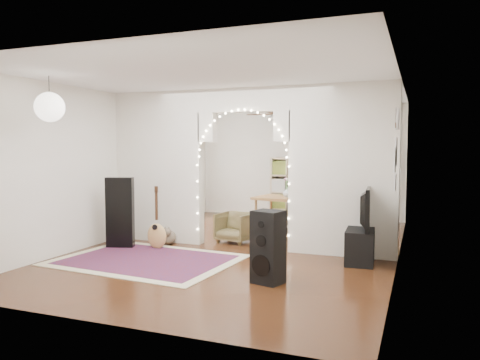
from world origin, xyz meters
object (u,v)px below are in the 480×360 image
(dining_table, at_px, (288,201))
(dining_chair_right, at_px, (320,215))
(bookcase, at_px, (305,193))
(dining_chair_left, at_px, (235,227))
(media_console, at_px, (361,244))
(floor_speaker, at_px, (268,247))
(acoustic_guitar, at_px, (157,226))

(dining_table, height_order, dining_chair_right, dining_table)
(bookcase, distance_m, dining_chair_left, 2.18)
(bookcase, xyz_separation_m, dining_chair_right, (0.30, 0.08, -0.48))
(media_console, relative_size, dining_table, 0.76)
(floor_speaker, distance_m, dining_chair_left, 2.60)
(dining_table, xyz_separation_m, dining_chair_left, (-0.73, -0.91, -0.41))
(acoustic_guitar, height_order, dining_chair_left, acoustic_guitar)
(acoustic_guitar, distance_m, dining_chair_left, 1.42)
(media_console, xyz_separation_m, dining_table, (-1.55, 1.51, 0.43))
(dining_chair_left, bearing_deg, bookcase, 74.72)
(media_console, distance_m, dining_chair_right, 2.88)
(floor_speaker, height_order, bookcase, bookcase)
(acoustic_guitar, xyz_separation_m, dining_chair_left, (1.02, 0.99, -0.12))
(bookcase, height_order, dining_chair_left, bookcase)
(acoustic_guitar, distance_m, floor_speaker, 2.66)
(bookcase, bearing_deg, floor_speaker, -74.66)
(dining_table, relative_size, dining_chair_right, 2.21)
(acoustic_guitar, distance_m, media_console, 3.33)
(floor_speaker, height_order, dining_chair_left, floor_speaker)
(bookcase, bearing_deg, dining_chair_right, 23.98)
(acoustic_guitar, height_order, dining_table, acoustic_guitar)
(bookcase, distance_m, dining_table, 1.05)
(acoustic_guitar, relative_size, media_console, 0.90)
(bookcase, distance_m, dining_chair_right, 0.57)
(dining_chair_left, height_order, dining_chair_right, dining_chair_right)
(dining_chair_right, bearing_deg, bookcase, -173.62)
(floor_speaker, relative_size, dining_table, 0.70)
(dining_table, xyz_separation_m, dining_chair_right, (0.40, 1.12, -0.41))
(acoustic_guitar, xyz_separation_m, bookcase, (1.84, 2.95, 0.36))
(media_console, relative_size, bookcase, 0.67)
(media_console, height_order, dining_chair_left, dining_chair_left)
(floor_speaker, xyz_separation_m, dining_chair_left, (-1.34, 2.22, -0.19))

